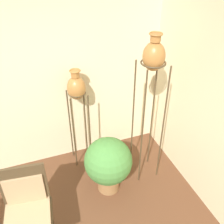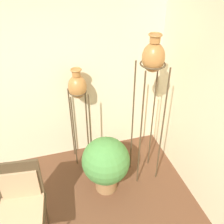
% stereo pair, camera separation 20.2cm
% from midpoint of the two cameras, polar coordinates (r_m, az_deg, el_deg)
% --- Properties ---
extents(wall_back, '(8.26, 0.06, 2.70)m').
position_cam_midpoint_polar(wall_back, '(3.68, -19.63, 6.05)').
color(wall_back, beige).
rests_on(wall_back, ground_plane).
extents(vase_stand_tall, '(0.32, 0.32, 2.09)m').
position_cam_midpoint_polar(vase_stand_tall, '(3.07, 10.75, 10.14)').
color(vase_stand_tall, '#473823').
rests_on(vase_stand_tall, ground_plane).
extents(vase_stand_medium, '(0.26, 0.26, 1.54)m').
position_cam_midpoint_polar(vase_stand_medium, '(3.55, -5.88, 4.85)').
color(vase_stand_medium, '#473823').
rests_on(vase_stand_medium, ground_plane).
extents(chair, '(0.56, 0.57, 1.06)m').
position_cam_midpoint_polar(chair, '(3.05, -17.45, -18.39)').
color(chair, '#473823').
rests_on(chair, ground_plane).
extents(potted_plant, '(0.63, 0.63, 0.83)m').
position_cam_midpoint_polar(potted_plant, '(3.50, 0.34, -11.00)').
color(potted_plant, olive).
rests_on(potted_plant, ground_plane).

